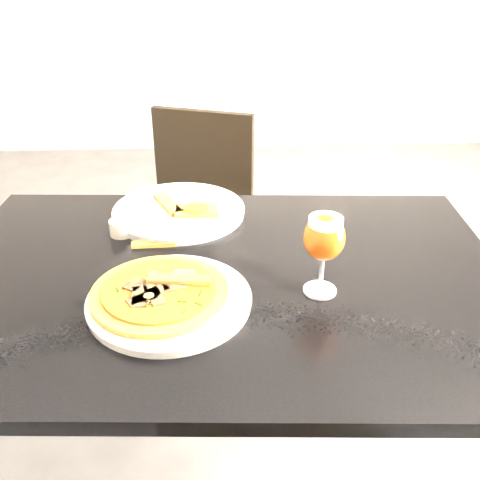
{
  "coord_description": "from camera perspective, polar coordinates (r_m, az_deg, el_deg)",
  "views": [
    {
      "loc": [
        -0.23,
        -0.89,
        1.36
      ],
      "look_at": [
        -0.18,
        0.06,
        0.83
      ],
      "focal_mm": 40.0,
      "sensor_mm": 36.0,
      "label": 1
    }
  ],
  "objects": [
    {
      "name": "dining_table",
      "position": [
        1.18,
        -1.82,
        -7.29
      ],
      "size": [
        1.24,
        0.87,
        0.75
      ],
      "rotation": [
        0.0,
        0.0,
        -0.06
      ],
      "color": "black",
      "rests_on": "ground"
    },
    {
      "name": "chair_far",
      "position": [
        1.96,
        -4.86,
        1.9
      ],
      "size": [
        0.5,
        0.5,
        0.85
      ],
      "rotation": [
        0.0,
        0.0,
        -0.34
      ],
      "color": "black",
      "rests_on": "ground"
    },
    {
      "name": "plate_main",
      "position": [
        1.04,
        -7.52,
        -6.42
      ],
      "size": [
        0.41,
        0.41,
        0.02
      ],
      "primitive_type": "cylinder",
      "rotation": [
        0.0,
        0.0,
        -0.42
      ],
      "color": "silver",
      "rests_on": "dining_table"
    },
    {
      "name": "pizza",
      "position": [
        1.04,
        -8.52,
        -5.47
      ],
      "size": [
        0.27,
        0.27,
        0.03
      ],
      "rotation": [
        0.0,
        0.0,
        -0.41
      ],
      "color": "brown",
      "rests_on": "plate_main"
    },
    {
      "name": "plate_second",
      "position": [
        1.38,
        -6.52,
        3.07
      ],
      "size": [
        0.45,
        0.45,
        0.02
      ],
      "primitive_type": "cylinder",
      "rotation": [
        0.0,
        0.0,
        -0.47
      ],
      "color": "silver",
      "rests_on": "dining_table"
    },
    {
      "name": "crust_scraps",
      "position": [
        1.36,
        -5.68,
        3.41
      ],
      "size": [
        0.17,
        0.14,
        0.01
      ],
      "rotation": [
        0.0,
        0.0,
        -0.7
      ],
      "color": "brown",
      "rests_on": "plate_second"
    },
    {
      "name": "loose_crust",
      "position": [
        1.24,
        -9.2,
        -0.42
      ],
      "size": [
        0.1,
        0.03,
        0.01
      ],
      "primitive_type": "cube",
      "rotation": [
        0.0,
        0.0,
        0.04
      ],
      "color": "brown",
      "rests_on": "dining_table"
    },
    {
      "name": "sauce_cup",
      "position": [
        1.3,
        -12.54,
        1.4
      ],
      "size": [
        0.06,
        0.06,
        0.04
      ],
      "color": "silver",
      "rests_on": "dining_table"
    },
    {
      "name": "beer_glass",
      "position": [
        1.02,
        8.99,
        0.19
      ],
      "size": [
        0.08,
        0.08,
        0.17
      ],
      "color": "silver",
      "rests_on": "dining_table"
    }
  ]
}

